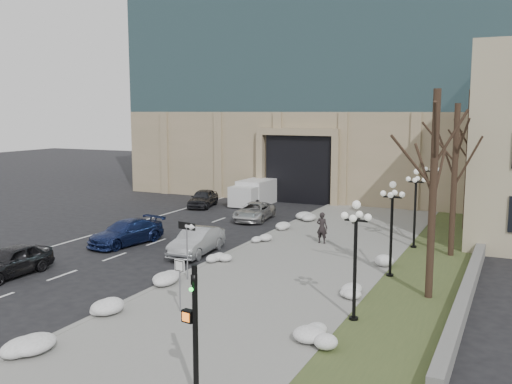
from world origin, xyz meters
TOP-DOWN VIEW (x-y plane):
  - ground at (0.00, 0.00)m, footprint 160.00×160.00m
  - sidewalk at (3.50, 14.00)m, footprint 9.00×40.00m
  - curb at (-1.00, 14.00)m, footprint 0.30×40.00m
  - grass_strip at (10.00, 14.00)m, footprint 4.00×40.00m
  - stone_wall at (12.00, 16.00)m, footprint 0.50×30.00m
  - office_tower at (-2.01, 43.58)m, footprint 40.00×24.70m
  - car_a at (-8.70, 4.84)m, footprint 1.81×4.47m
  - car_b at (-2.65, 12.48)m, footprint 2.00×4.72m
  - car_c at (-7.82, 12.75)m, footprint 2.98×5.39m
  - car_d at (-4.07, 23.12)m, footprint 2.69×4.94m
  - car_e at (-10.59, 26.69)m, footprint 2.68×4.64m
  - pedestrian at (3.06, 17.66)m, footprint 0.73×0.51m
  - box_truck at (-7.14, 30.26)m, footprint 2.54×6.74m
  - one_way_sign at (-0.12, 7.68)m, footprint 1.08×0.38m
  - keep_sign at (1.79, 3.85)m, footprint 0.48×0.11m
  - traffic_signal at (5.97, -1.89)m, footprint 0.68×0.90m
  - snow_clump_a at (-0.35, -1.71)m, footprint 1.10×1.60m
  - snow_clump_b at (-0.81, 2.54)m, footprint 1.10×1.60m
  - snow_clump_c at (-0.87, 6.75)m, footprint 1.10×1.60m
  - snow_clump_d at (-0.60, 10.98)m, footprint 1.10×1.60m
  - snow_clump_e at (-0.52, 16.25)m, footprint 1.10×1.60m
  - snow_clump_f at (-0.88, 20.42)m, footprint 1.10×1.60m
  - snow_clump_g at (-0.37, 24.45)m, footprint 1.10×1.60m
  - snow_clump_h at (7.83, 3.34)m, footprint 1.10×1.60m
  - snow_clump_i at (7.45, 8.59)m, footprint 1.10×1.60m
  - snow_clump_j at (7.42, 14.43)m, footprint 1.10×1.60m
  - lamppost_a at (8.30, 6.00)m, footprint 1.18×1.18m
  - lamppost_b at (8.30, 12.50)m, footprint 1.18×1.18m
  - lamppost_c at (8.30, 19.00)m, footprint 1.18×1.18m
  - lamppost_d at (8.30, 25.50)m, footprint 1.18×1.18m
  - tree_near at (10.50, 10.00)m, footprint 3.20×3.20m
  - tree_mid at (10.50, 18.00)m, footprint 3.20×3.20m
  - tree_far at (10.50, 26.00)m, footprint 3.20×3.20m

SIDE VIEW (x-z plane):
  - ground at x=0.00m, z-range 0.00..0.00m
  - grass_strip at x=10.00m, z-range 0.00..0.10m
  - sidewalk at x=3.50m, z-range 0.00..0.12m
  - curb at x=-1.00m, z-range 0.00..0.14m
  - snow_clump_a at x=-0.35m, z-range 0.12..0.48m
  - snow_clump_b at x=-0.81m, z-range 0.12..0.48m
  - snow_clump_c at x=-0.87m, z-range 0.12..0.48m
  - snow_clump_d at x=-0.60m, z-range 0.12..0.48m
  - snow_clump_e at x=-0.52m, z-range 0.12..0.48m
  - snow_clump_f at x=-0.88m, z-range 0.12..0.48m
  - snow_clump_g at x=-0.37m, z-range 0.12..0.48m
  - snow_clump_h at x=7.83m, z-range 0.12..0.48m
  - snow_clump_i at x=7.45m, z-range 0.12..0.48m
  - snow_clump_j at x=7.42m, z-range 0.12..0.48m
  - stone_wall at x=12.00m, z-range 0.00..0.70m
  - car_d at x=-4.07m, z-range 0.00..1.31m
  - car_c at x=-7.82m, z-range 0.00..1.48m
  - car_e at x=-10.59m, z-range 0.00..1.48m
  - car_b at x=-2.65m, z-range 0.00..1.51m
  - car_a at x=-8.70m, z-range 0.00..1.52m
  - box_truck at x=-7.14m, z-range -0.03..2.09m
  - pedestrian at x=3.06m, z-range 0.12..2.03m
  - keep_sign at x=1.79m, z-range 0.53..2.78m
  - traffic_signal at x=5.97m, z-range -0.01..3.95m
  - one_way_sign at x=-0.12m, z-range 0.94..3.83m
  - lamppost_a at x=8.30m, z-range 0.69..5.45m
  - lamppost_b at x=8.30m, z-range 0.69..5.45m
  - lamppost_c at x=8.30m, z-range 0.69..5.45m
  - lamppost_d at x=8.30m, z-range 0.69..5.45m
  - tree_mid at x=10.50m, z-range 1.25..9.75m
  - tree_near at x=10.50m, z-range 1.33..10.33m
  - tree_far at x=10.50m, z-range 1.40..10.90m
  - office_tower at x=-2.01m, z-range 0.49..36.49m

